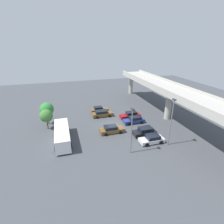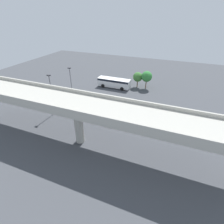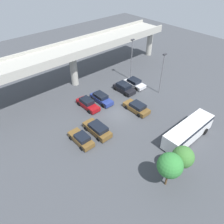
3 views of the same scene
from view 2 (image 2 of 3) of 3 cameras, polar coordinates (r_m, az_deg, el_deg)
ground_plane at (r=39.66m, az=-0.55°, el=1.88°), size 95.30×95.30×0.00m
highway_overpass at (r=26.46m, az=-11.48°, el=1.55°), size 45.85×6.06×7.92m
parked_car_0 at (r=38.33m, az=11.96°, el=1.21°), size 1.98×4.30×1.46m
parked_car_1 at (r=38.75m, az=7.76°, el=2.08°), size 2.16×4.80×1.53m
parked_car_2 at (r=34.37m, az=0.58°, el=-1.67°), size 1.98×4.77×1.54m
parked_car_3 at (r=35.52m, az=-3.47°, el=-0.54°), size 2.02×4.65×1.51m
parked_car_4 at (r=41.33m, az=-3.40°, el=4.18°), size 2.18×4.68×1.49m
parked_car_5 at (r=38.02m, az=-10.83°, el=1.22°), size 2.23×4.43×1.58m
parked_car_6 at (r=39.54m, az=-14.33°, el=1.90°), size 2.17×4.42×1.46m
shuttle_bus at (r=49.09m, az=0.63°, el=9.70°), size 9.10×2.79×2.54m
lamp_post_near_aisle at (r=42.42m, az=-13.28°, el=9.79°), size 0.70×0.35×7.74m
lamp_post_mid_lot at (r=36.87m, az=-19.08°, el=6.26°), size 0.70×0.35×8.39m
tree_front_left at (r=48.72m, az=11.28°, el=11.28°), size 2.87×2.87×4.84m
tree_front_right at (r=49.42m, az=8.41°, el=11.24°), size 2.61×2.61×4.24m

